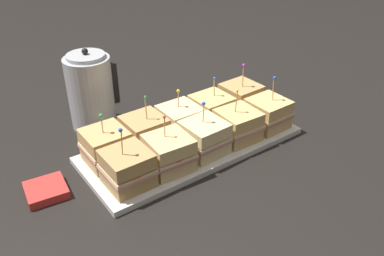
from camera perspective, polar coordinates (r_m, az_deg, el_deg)
ground_plane at (r=1.27m, az=0.00°, el=-2.71°), size 6.00×6.00×0.00m
serving_platter at (r=1.27m, az=0.00°, el=-2.37°), size 0.68×0.29×0.02m
sandwich_front_far_left at (r=1.08m, az=-9.03°, el=-5.63°), size 0.12×0.12×0.18m
sandwich_front_left at (r=1.13m, az=-3.27°, el=-3.53°), size 0.13×0.13×0.16m
sandwich_front_center at (r=1.19m, az=1.84°, el=-1.32°), size 0.13×0.13×0.17m
sandwich_front_right at (r=1.27m, az=6.45°, el=0.40°), size 0.13×0.13×0.17m
sandwich_front_far_right at (r=1.35m, az=10.59°, el=2.03°), size 0.12×0.12×0.18m
sandwich_back_far_left at (r=1.18m, az=-11.99°, el=-2.54°), size 0.12×0.12×0.16m
sandwich_back_left at (r=1.22m, az=-6.66°, el=-0.64°), size 0.12×0.13×0.17m
sandwich_back_center at (r=1.28m, az=-1.72°, el=1.02°), size 0.12×0.12×0.15m
sandwich_back_right at (r=1.35m, az=2.76°, el=2.59°), size 0.12×0.12×0.16m
sandwich_back_far_right at (r=1.43m, az=6.86°, el=4.18°), size 0.13×0.13×0.18m
kettle_steel at (r=1.38m, az=-14.02°, el=5.03°), size 0.17×0.15×0.27m
napkin_stack at (r=1.15m, az=-19.80°, el=-8.21°), size 0.11×0.11×0.02m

